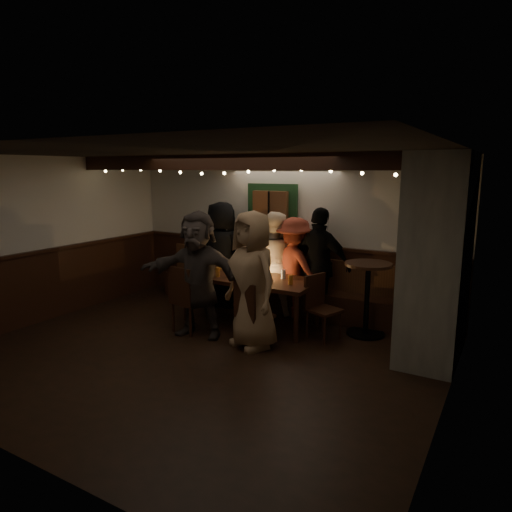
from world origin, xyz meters
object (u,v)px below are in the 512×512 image
Objects in this scene: person_g at (252,280)px; high_top at (367,290)px; person_e at (320,265)px; chair_near_left at (186,296)px; person_f at (198,274)px; chair_end at (319,303)px; person_c at (273,263)px; person_d at (295,267)px; person_a at (222,254)px; person_b at (245,261)px; chair_near_right at (250,310)px; dining_table at (249,281)px.

high_top is at bearing 67.45° from person_g.
person_e is at bearing 161.44° from high_top.
person_f reaches higher than chair_near_left.
chair_end is 0.53× the size of person_c.
person_f is at bearing -152.83° from chair_end.
chair_near_left is at bearing 57.81° from person_c.
high_top is at bearing -174.08° from person_d.
person_a is 1.53m from person_f.
person_a is 1.82m from person_e.
person_d is 0.90× the size of person_e.
person_f reaches higher than person_d.
high_top is 1.72m from person_c.
person_g reaches higher than person_a.
chair_near_left is 2.65m from high_top.
chair_near_left is 0.62× the size of person_b.
person_c is at bearing 147.66° from chair_end.
person_g is (0.07, -1.49, 0.12)m from person_d.
person_a is 0.99m from person_c.
person_f reaches higher than high_top.
chair_near_right is at bearing -134.39° from high_top.
person_g is (-0.36, -1.51, 0.03)m from person_e.
chair_near_right is at bearing 140.11° from person_a.
chair_near_right is 0.85× the size of high_top.
person_c reaches higher than chair_end.
person_b is 0.90× the size of person_e.
person_d reaches higher than chair_near_right.
person_g is at bearing 121.27° from person_b.
person_g reaches higher than chair_end.
chair_near_right reaches higher than chair_end.
chair_end is 1.79m from person_f.
chair_near_right is at bearing -86.66° from person_g.
dining_table is 0.97m from person_g.
person_b is 1.58m from person_f.
person_d is (-1.29, 0.27, 0.14)m from high_top.
chair_near_left is 1.17m from person_g.
high_top is 0.58× the size of person_a.
chair_near_right is 0.54× the size of person_c.
person_a is (-2.67, 0.19, 0.24)m from high_top.
person_b reaches higher than chair_end.
person_c is at bearing 9.18° from person_e.
person_c is (0.59, -0.06, 0.04)m from person_b.
person_e is at bearing 171.52° from person_c.
person_e reaches higher than chair_end.
chair_near_right is 1.06m from chair_end.
person_c is (-1.69, 0.28, 0.18)m from high_top.
person_b is at bearing -15.08° from person_c.
person_c is at bearing -170.03° from person_a.
high_top is at bearing 14.15° from dining_table.
person_c is 0.92× the size of person_g.
dining_table is at bearing 75.59° from person_d.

